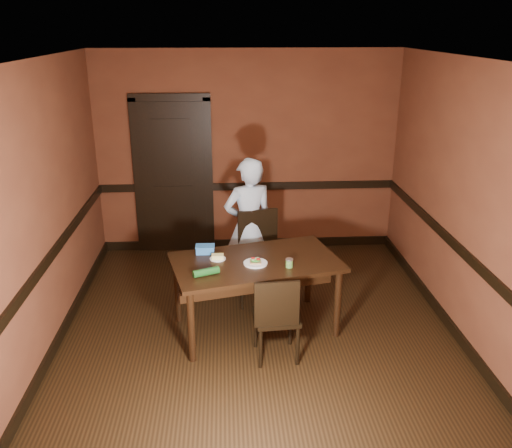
{
  "coord_description": "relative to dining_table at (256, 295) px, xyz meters",
  "views": [
    {
      "loc": [
        -0.31,
        -4.85,
        2.99
      ],
      "look_at": [
        0.0,
        0.35,
        1.05
      ],
      "focal_mm": 38.0,
      "sensor_mm": 36.0,
      "label": 1
    }
  ],
  "objects": [
    {
      "name": "door",
      "position": [
        -0.98,
        2.15,
        0.71
      ],
      "size": [
        1.05,
        0.07,
        2.2
      ],
      "color": "black",
      "rests_on": "ground"
    },
    {
      "name": "wall_back",
      "position": [
        0.02,
        2.19,
        0.97
      ],
      "size": [
        4.0,
        0.02,
        2.7
      ],
      "primitive_type": "cube",
      "color": "brown",
      "rests_on": "ground"
    },
    {
      "name": "wall_front",
      "position": [
        0.02,
        -2.31,
        0.97
      ],
      "size": [
        4.0,
        0.02,
        2.7
      ],
      "primitive_type": "cube",
      "color": "brown",
      "rests_on": "ground"
    },
    {
      "name": "wrapped_veg",
      "position": [
        -0.48,
        -0.31,
        0.42
      ],
      "size": [
        0.26,
        0.16,
        0.07
      ],
      "primitive_type": "cylinder",
      "rotation": [
        0.0,
        1.57,
        0.38
      ],
      "color": "#174919",
      "rests_on": "dining_table"
    },
    {
      "name": "dado_back",
      "position": [
        0.02,
        2.17,
        0.52
      ],
      "size": [
        4.0,
        0.03,
        0.1
      ],
      "primitive_type": "cube",
      "color": "black",
      "rests_on": "ground"
    },
    {
      "name": "dado_right",
      "position": [
        2.01,
        -0.06,
        0.52
      ],
      "size": [
        0.03,
        4.5,
        0.1
      ],
      "primitive_type": "cube",
      "color": "black",
      "rests_on": "ground"
    },
    {
      "name": "baseboard_right",
      "position": [
        2.01,
        -0.06,
        -0.32
      ],
      "size": [
        0.03,
        4.5,
        0.12
      ],
      "primitive_type": "cube",
      "color": "black",
      "rests_on": "ground"
    },
    {
      "name": "ceiling",
      "position": [
        0.02,
        -0.06,
        2.32
      ],
      "size": [
        4.0,
        4.5,
        0.01
      ],
      "primitive_type": "cube",
      "color": "silver",
      "rests_on": "ground"
    },
    {
      "name": "dining_table",
      "position": [
        0.0,
        0.0,
        0.0
      ],
      "size": [
        1.81,
        1.29,
        0.77
      ],
      "primitive_type": "cube",
      "rotation": [
        0.0,
        0.0,
        0.24
      ],
      "color": "black",
      "rests_on": "floor"
    },
    {
      "name": "chair_near",
      "position": [
        0.16,
        -0.51,
        0.05
      ],
      "size": [
        0.44,
        0.44,
        0.87
      ],
      "primitive_type": null,
      "rotation": [
        0.0,
        0.0,
        3.22
      ],
      "color": "black",
      "rests_on": "floor"
    },
    {
      "name": "food_tub",
      "position": [
        -0.51,
        0.22,
        0.43
      ],
      "size": [
        0.2,
        0.13,
        0.08
      ],
      "rotation": [
        0.0,
        0.0,
        -0.01
      ],
      "color": "#337BCE",
      "rests_on": "dining_table"
    },
    {
      "name": "cheese_saucer",
      "position": [
        -0.38,
        0.06,
        0.4
      ],
      "size": [
        0.16,
        0.16,
        0.05
      ],
      "rotation": [
        0.0,
        0.0,
        0.21
      ],
      "color": "white",
      "rests_on": "dining_table"
    },
    {
      "name": "baseboard_back",
      "position": [
        0.02,
        2.17,
        -0.32
      ],
      "size": [
        4.0,
        0.03,
        0.12
      ],
      "primitive_type": "cube",
      "color": "black",
      "rests_on": "ground"
    },
    {
      "name": "wall_left",
      "position": [
        -1.98,
        -0.06,
        0.97
      ],
      "size": [
        0.02,
        4.5,
        2.7
      ],
      "primitive_type": "cube",
      "color": "brown",
      "rests_on": "ground"
    },
    {
      "name": "person",
      "position": [
        -0.03,
        0.91,
        0.42
      ],
      "size": [
        0.67,
        0.53,
        1.6
      ],
      "primitive_type": "imported",
      "rotation": [
        0.0,
        0.0,
        3.42
      ],
      "color": "silver",
      "rests_on": "floor"
    },
    {
      "name": "baseboard_left",
      "position": [
        -1.96,
        -0.06,
        -0.32
      ],
      "size": [
        0.03,
        4.5,
        0.12
      ],
      "primitive_type": "cube",
      "color": "black",
      "rests_on": "ground"
    },
    {
      "name": "dado_left",
      "position": [
        -1.96,
        -0.06,
        0.52
      ],
      "size": [
        0.03,
        4.5,
        0.1
      ],
      "primitive_type": "cube",
      "color": "black",
      "rests_on": "ground"
    },
    {
      "name": "sauce_jar",
      "position": [
        0.32,
        -0.17,
        0.43
      ],
      "size": [
        0.07,
        0.07,
        0.09
      ],
      "rotation": [
        0.0,
        0.0,
        -0.07
      ],
      "color": "#528037",
      "rests_on": "dining_table"
    },
    {
      "name": "floor",
      "position": [
        0.02,
        -0.06,
        -0.38
      ],
      "size": [
        4.0,
        4.5,
        0.01
      ],
      "primitive_type": "cube",
      "color": "black",
      "rests_on": "ground"
    },
    {
      "name": "wall_right",
      "position": [
        2.02,
        -0.06,
        0.97
      ],
      "size": [
        0.02,
        4.5,
        2.7
      ],
      "primitive_type": "cube",
      "color": "brown",
      "rests_on": "ground"
    },
    {
      "name": "sandwich_plate",
      "position": [
        -0.01,
        -0.08,
        0.4
      ],
      "size": [
        0.24,
        0.24,
        0.06
      ],
      "rotation": [
        0.0,
        0.0,
        0.01
      ],
      "color": "white",
      "rests_on": "dining_table"
    },
    {
      "name": "chair_far",
      "position": [
        0.02,
        0.65,
        0.12
      ],
      "size": [
        0.57,
        0.57,
        1.01
      ],
      "primitive_type": null,
      "rotation": [
        0.0,
        0.0,
        0.24
      ],
      "color": "black",
      "rests_on": "floor"
    }
  ]
}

